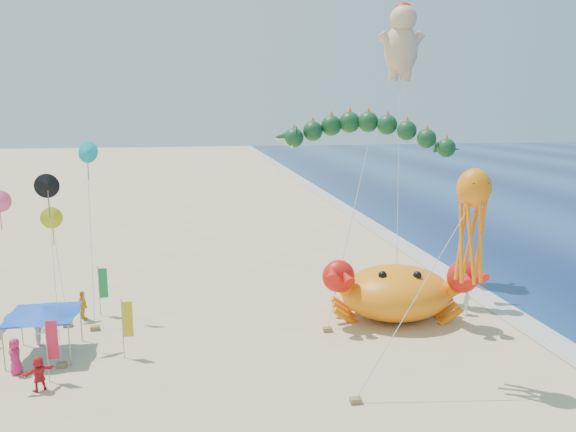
# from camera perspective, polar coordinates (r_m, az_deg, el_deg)

# --- Properties ---
(ground) EXTENTS (320.00, 320.00, 0.00)m
(ground) POSITION_cam_1_polar(r_m,az_deg,el_deg) (33.62, 4.03, -11.48)
(ground) COLOR #D1B784
(ground) RESTS_ON ground
(foam_strip) EXTENTS (320.00, 320.00, 0.00)m
(foam_strip) POSITION_cam_1_polar(r_m,az_deg,el_deg) (38.18, 22.05, -9.48)
(foam_strip) COLOR silver
(foam_strip) RESTS_ON ground
(crab_inflatable) EXTENTS (9.23, 6.81, 4.05)m
(crab_inflatable) POSITION_cam_1_polar(r_m,az_deg,el_deg) (35.29, 10.97, -7.47)
(crab_inflatable) COLOR orange
(crab_inflatable) RESTS_ON ground
(dragon_kite) EXTENTS (12.08, 8.80, 12.13)m
(dragon_kite) POSITION_cam_1_polar(r_m,az_deg,el_deg) (37.73, 7.87, 7.82)
(dragon_kite) COLOR #0F391B
(dragon_kite) RESTS_ON ground
(cherub_kite) EXTENTS (3.67, 7.66, 20.24)m
(cherub_kite) POSITION_cam_1_polar(r_m,az_deg,el_deg) (43.52, 11.48, 17.11)
(cherub_kite) COLOR #EAB88F
(cherub_kite) RESTS_ON ground
(octopus_kite) EXTENTS (6.72, 2.14, 10.16)m
(octopus_kite) POSITION_cam_1_polar(r_m,az_deg,el_deg) (26.74, 18.16, -0.14)
(octopus_kite) COLOR orange
(octopus_kite) RESTS_ON ground
(canopy_blue) EXTENTS (3.68, 3.68, 2.71)m
(canopy_blue) POSITION_cam_1_polar(r_m,az_deg,el_deg) (32.17, -23.68, -8.81)
(canopy_blue) COLOR gray
(canopy_blue) RESTS_ON ground
(feather_flags) EXTENTS (8.72, 8.66, 3.20)m
(feather_flags) POSITION_cam_1_polar(r_m,az_deg,el_deg) (32.84, -21.64, -9.05)
(feather_flags) COLOR gray
(feather_flags) RESTS_ON ground
(beachgoers) EXTENTS (26.35, 10.04, 1.82)m
(beachgoers) POSITION_cam_1_polar(r_m,az_deg,el_deg) (31.98, -18.51, -11.57)
(beachgoers) COLOR #C92058
(beachgoers) RESTS_ON ground
(small_kites) EXTENTS (6.38, 7.64, 10.86)m
(small_kites) POSITION_cam_1_polar(r_m,az_deg,el_deg) (35.19, -23.24, 1.08)
(small_kites) COLOR #FA537D
(small_kites) RESTS_ON ground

